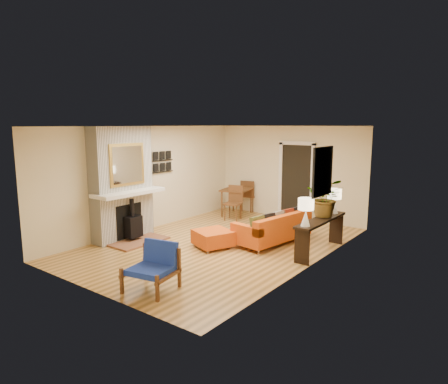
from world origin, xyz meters
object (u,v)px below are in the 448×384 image
(blue_chair, at_px, (154,264))
(console_table, at_px, (321,226))
(sofa, at_px, (275,229))
(dining_table, at_px, (239,194))
(lamp_near, at_px, (306,209))
(lamp_far, at_px, (334,198))
(houseplant, at_px, (326,197))
(ottoman, at_px, (213,238))

(blue_chair, relative_size, console_table, 0.46)
(sofa, relative_size, console_table, 1.08)
(dining_table, xyz_separation_m, console_table, (3.37, -1.89, -0.05))
(dining_table, xyz_separation_m, lamp_near, (3.37, -2.62, 0.44))
(sofa, xyz_separation_m, lamp_near, (1.11, -0.80, 0.73))
(console_table, relative_size, lamp_near, 3.43)
(sofa, height_order, lamp_far, lamp_far)
(sofa, relative_size, blue_chair, 2.35)
(blue_chair, distance_m, lamp_far, 4.27)
(houseplant, bearing_deg, console_table, -87.48)
(blue_chair, distance_m, lamp_near, 3.01)
(ottoman, height_order, houseplant, houseplant)
(dining_table, bearing_deg, ottoman, -65.12)
(blue_chair, bearing_deg, houseplant, 68.56)
(dining_table, bearing_deg, houseplant, -26.27)
(sofa, bearing_deg, lamp_far, 28.36)
(ottoman, distance_m, houseplant, 2.54)
(sofa, height_order, lamp_near, lamp_near)
(ottoman, relative_size, blue_chair, 1.12)
(sofa, distance_m, dining_table, 2.92)
(blue_chair, height_order, houseplant, houseplant)
(blue_chair, relative_size, lamp_far, 1.58)
(dining_table, bearing_deg, lamp_near, -37.86)
(ottoman, relative_size, console_table, 0.51)
(console_table, bearing_deg, dining_table, 150.77)
(console_table, bearing_deg, sofa, 176.73)
(blue_chair, bearing_deg, sofa, 85.02)
(lamp_near, relative_size, houseplant, 0.65)
(sofa, height_order, dining_table, dining_table)
(ottoman, height_order, blue_chair, blue_chair)
(lamp_near, xyz_separation_m, houseplant, (-0.01, 0.96, 0.08))
(ottoman, xyz_separation_m, blue_chair, (0.61, -2.29, 0.20))
(dining_table, distance_m, console_table, 3.86)
(console_table, height_order, lamp_far, lamp_far)
(sofa, relative_size, lamp_far, 3.71)
(sofa, xyz_separation_m, dining_table, (-2.26, 1.82, 0.30))
(blue_chair, distance_m, houseplant, 3.88)
(sofa, distance_m, lamp_far, 1.46)
(dining_table, distance_m, lamp_far, 3.61)
(sofa, xyz_separation_m, houseplant, (1.10, 0.16, 0.81))
(dining_table, bearing_deg, lamp_far, -19.96)
(dining_table, height_order, lamp_far, lamp_far)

